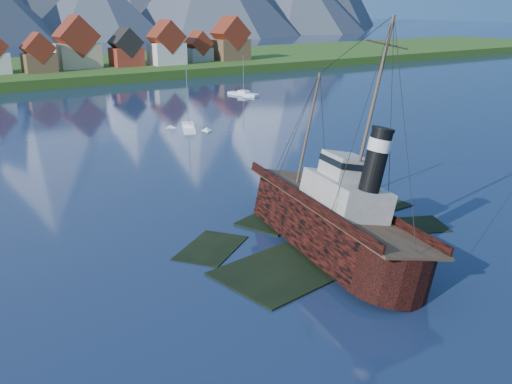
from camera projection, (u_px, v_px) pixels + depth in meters
ground at (317, 248)px, 58.17m from camera, size 1400.00×1400.00×0.00m
shoal at (317, 240)px, 60.91m from camera, size 31.71×21.24×1.14m
seawall at (15, 92)px, 161.54m from camera, size 600.00×2.50×2.00m
tugboat_wreck at (316, 216)px, 58.24m from camera, size 7.17×30.89×24.48m
sailboat_d at (189, 128)px, 112.39m from camera, size 5.86×9.13×12.31m
sailboat_e at (243, 94)px, 154.73m from camera, size 5.07×9.76×11.00m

